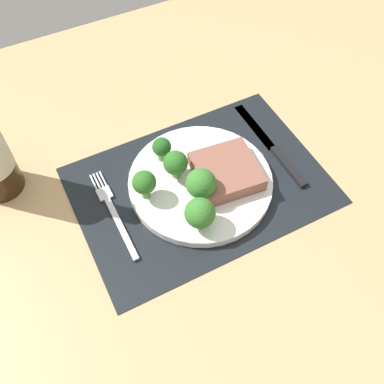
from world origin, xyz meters
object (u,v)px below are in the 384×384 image
object	(u,v)px
plate	(200,182)
steak	(226,171)
fork	(114,212)
knife	(275,150)

from	to	relation	value
plate	steak	distance (cm)	5.04
steak	fork	xyz separation A→B (cm)	(-20.22, 2.83, -2.72)
plate	fork	world-z (taller)	plate
plate	knife	world-z (taller)	plate
knife	steak	bearing A→B (deg)	-168.16
fork	knife	distance (cm)	32.04
plate	steak	xyz separation A→B (cm)	(4.33, -1.41, 2.17)
knife	fork	bearing A→B (deg)	-179.07
plate	fork	xyz separation A→B (cm)	(-15.89, 1.42, -0.55)
plate	knife	distance (cm)	16.16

